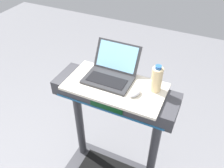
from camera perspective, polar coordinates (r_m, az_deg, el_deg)
The scene contains 4 objects.
desk_board at distance 1.64m, azimuth 0.73°, elevation -0.63°, with size 0.70×0.37×0.02m, color beige.
laptop at distance 1.68m, azimuth -0.28°, elevation 2.88°, with size 0.34×0.32×0.21m.
computer_mouse at distance 1.56m, azimuth 5.55°, elevation -2.14°, with size 0.06×0.10×0.03m, color #B2B2B7.
water_bottle at distance 1.57m, azimuth 10.73°, elevation 1.14°, with size 0.07×0.07×0.20m.
Camera 1 is at (0.51, -0.45, 2.15)m, focal length 37.86 mm.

